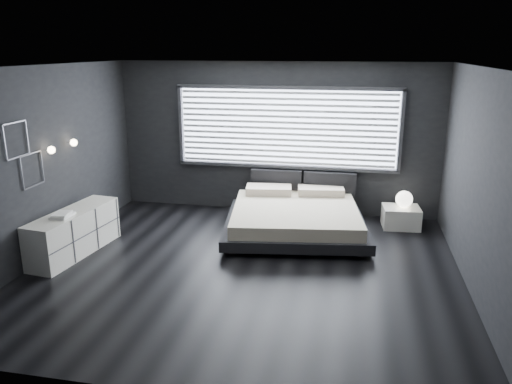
# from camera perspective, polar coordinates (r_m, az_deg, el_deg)

# --- Properties ---
(room) EXTENTS (6.04, 6.00, 2.80)m
(room) POSITION_cam_1_polar(r_m,az_deg,el_deg) (6.72, -1.44, 2.12)
(room) COLOR black
(room) RESTS_ON ground
(window) EXTENTS (4.14, 0.09, 1.52)m
(window) POSITION_cam_1_polar(r_m,az_deg,el_deg) (9.25, 3.51, 7.30)
(window) COLOR white
(window) RESTS_ON ground
(headboard) EXTENTS (1.96, 0.16, 0.52)m
(headboard) POSITION_cam_1_polar(r_m,az_deg,el_deg) (9.37, 5.38, 0.87)
(headboard) COLOR black
(headboard) RESTS_ON ground
(sconce_near) EXTENTS (0.18, 0.11, 0.11)m
(sconce_near) POSITION_cam_1_polar(r_m,az_deg,el_deg) (7.87, -22.37, 4.47)
(sconce_near) COLOR silver
(sconce_near) RESTS_ON ground
(sconce_far) EXTENTS (0.18, 0.11, 0.11)m
(sconce_far) POSITION_cam_1_polar(r_m,az_deg,el_deg) (8.36, -20.13, 5.33)
(sconce_far) COLOR silver
(sconce_far) RESTS_ON ground
(wall_art_upper) EXTENTS (0.01, 0.48, 0.48)m
(wall_art_upper) POSITION_cam_1_polar(r_m,az_deg,el_deg) (7.40, -25.70, 5.39)
(wall_art_upper) COLOR #47474C
(wall_art_upper) RESTS_ON ground
(wall_art_lower) EXTENTS (0.01, 0.48, 0.48)m
(wall_art_lower) POSITION_cam_1_polar(r_m,az_deg,el_deg) (7.68, -24.18, 2.32)
(wall_art_lower) COLOR #47474C
(wall_art_lower) RESTS_ON ground
(bed) EXTENTS (2.61, 2.52, 0.60)m
(bed) POSITION_cam_1_polar(r_m,az_deg,el_deg) (8.46, 4.51, -2.88)
(bed) COLOR black
(bed) RESTS_ON ground
(nightstand) EXTENTS (0.66, 0.57, 0.36)m
(nightstand) POSITION_cam_1_polar(r_m,az_deg,el_deg) (9.09, 16.22, -2.77)
(nightstand) COLOR white
(nightstand) RESTS_ON ground
(orb_lamp) EXTENTS (0.29, 0.29, 0.29)m
(orb_lamp) POSITION_cam_1_polar(r_m,az_deg,el_deg) (9.00, 16.57, -0.79)
(orb_lamp) COLOR white
(orb_lamp) RESTS_ON nightstand
(dresser) EXTENTS (0.67, 1.73, 0.68)m
(dresser) POSITION_cam_1_polar(r_m,az_deg,el_deg) (8.06, -20.03, -4.37)
(dresser) COLOR white
(dresser) RESTS_ON ground
(book_stack) EXTENTS (0.26, 0.34, 0.07)m
(book_stack) POSITION_cam_1_polar(r_m,az_deg,el_deg) (7.74, -21.29, -2.46)
(book_stack) COLOR white
(book_stack) RESTS_ON dresser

